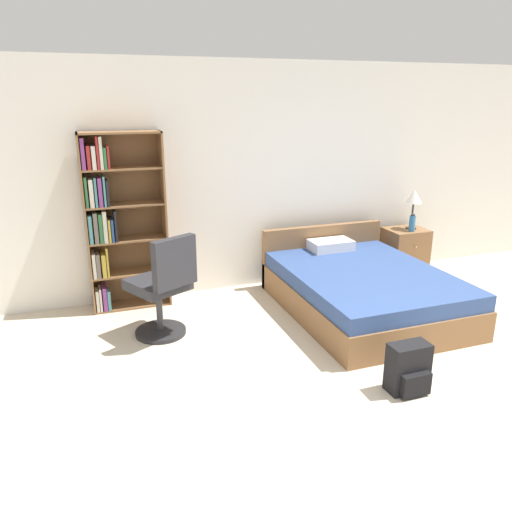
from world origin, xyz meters
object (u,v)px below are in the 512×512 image
at_px(water_bottle, 412,223).
at_px(backpack_black, 409,369).
at_px(bookshelf, 115,221).
at_px(bed, 361,288).
at_px(table_lamp, 414,198).
at_px(office_chair, 164,288).
at_px(nightstand, 404,252).

xyz_separation_m(water_bottle, backpack_black, (-1.60, -2.22, -0.51)).
relative_size(bookshelf, bed, 0.91).
xyz_separation_m(bed, backpack_black, (-0.47, -1.50, -0.05)).
bearing_deg(table_lamp, water_bottle, -123.62).
distance_m(office_chair, water_bottle, 3.29).
height_order(bed, office_chair, office_chair).
height_order(bookshelf, bed, bookshelf).
bearing_deg(backpack_black, bed, 72.43).
xyz_separation_m(bed, nightstand, (1.13, 0.82, 0.06)).
height_order(bookshelf, table_lamp, bookshelf).
bearing_deg(bookshelf, office_chair, -69.85).
distance_m(water_bottle, backpack_black, 2.78).
bearing_deg(office_chair, bed, -1.69).
distance_m(office_chair, nightstand, 3.32).
bearing_deg(nightstand, bed, -144.02).
xyz_separation_m(bookshelf, table_lamp, (3.62, -0.13, 0.02)).
xyz_separation_m(bed, office_chair, (-2.09, 0.06, 0.26)).
height_order(bookshelf, nightstand, bookshelf).
relative_size(nightstand, water_bottle, 2.74).
bearing_deg(water_bottle, bed, -147.52).
distance_m(bookshelf, water_bottle, 3.57).
distance_m(bookshelf, office_chair, 1.06).
bearing_deg(bed, bookshelf, 158.46).
height_order(table_lamp, water_bottle, table_lamp).
bearing_deg(bed, office_chair, 178.31).
xyz_separation_m(office_chair, backpack_black, (1.62, -1.56, -0.31)).
xyz_separation_m(bookshelf, office_chair, (0.33, -0.89, -0.47)).
bearing_deg(table_lamp, backpack_black, -125.78).
xyz_separation_m(office_chair, nightstand, (3.22, 0.76, -0.20)).
distance_m(bookshelf, nightstand, 3.62).
relative_size(bed, table_lamp, 4.14).
distance_m(table_lamp, backpack_black, 2.98).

